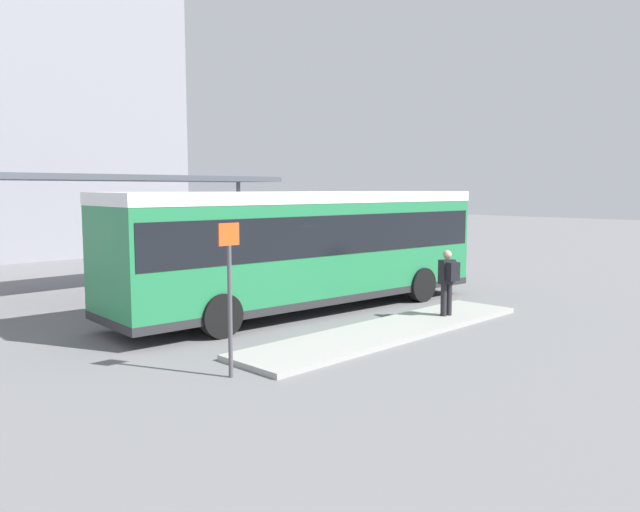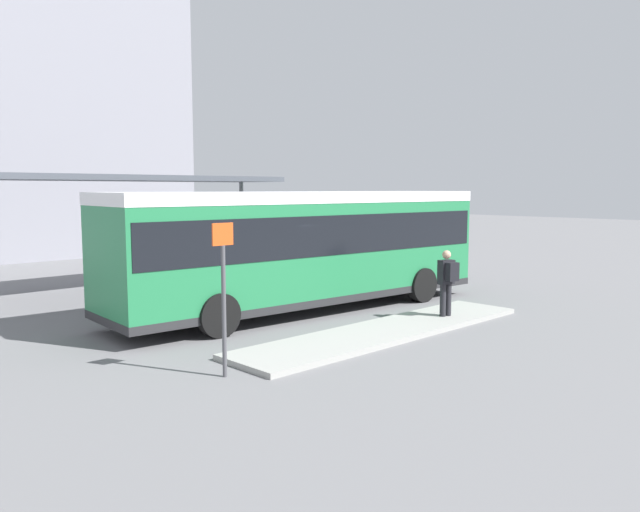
{
  "view_description": "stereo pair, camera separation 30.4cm",
  "coord_description": "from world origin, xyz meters",
  "px_view_note": "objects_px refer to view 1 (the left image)",
  "views": [
    {
      "loc": [
        -11.9,
        -12.46,
        3.41
      ],
      "look_at": [
        0.57,
        0.0,
        1.49
      ],
      "focal_mm": 35.0,
      "sensor_mm": 36.0,
      "label": 1
    },
    {
      "loc": [
        -11.68,
        -12.67,
        3.41
      ],
      "look_at": [
        0.57,
        0.0,
        1.49
      ],
      "focal_mm": 35.0,
      "sensor_mm": 36.0,
      "label": 2
    }
  ],
  "objects_px": {
    "bicycle_white": "(443,268)",
    "bicycle_blue": "(407,264)",
    "bicycle_yellow": "(426,266)",
    "bicycle_black": "(395,262)",
    "potted_planter_near_shelter": "(148,280)",
    "platform_sign": "(230,292)",
    "pedestrian_waiting": "(448,278)",
    "city_bus": "(306,242)",
    "potted_planter_far_side": "(277,269)"
  },
  "relations": [
    {
      "from": "bicycle_white",
      "to": "bicycle_blue",
      "type": "xyz_separation_m",
      "value": [
        0.0,
        1.7,
        0.02
      ]
    },
    {
      "from": "bicycle_white",
      "to": "bicycle_yellow",
      "type": "distance_m",
      "value": 0.86
    },
    {
      "from": "bicycle_black",
      "to": "potted_planter_near_shelter",
      "type": "xyz_separation_m",
      "value": [
        -10.95,
        0.81,
        0.28
      ]
    },
    {
      "from": "bicycle_white",
      "to": "platform_sign",
      "type": "distance_m",
      "value": 14.29
    },
    {
      "from": "bicycle_white",
      "to": "platform_sign",
      "type": "bearing_deg",
      "value": -78.91
    },
    {
      "from": "platform_sign",
      "to": "pedestrian_waiting",
      "type": "bearing_deg",
      "value": -0.12
    },
    {
      "from": "city_bus",
      "to": "bicycle_blue",
      "type": "xyz_separation_m",
      "value": [
        8.23,
        2.69,
        -1.55
      ]
    },
    {
      "from": "bicycle_yellow",
      "to": "bicycle_blue",
      "type": "xyz_separation_m",
      "value": [
        -0.11,
        0.85,
        0.01
      ]
    },
    {
      "from": "bicycle_blue",
      "to": "potted_planter_far_side",
      "type": "xyz_separation_m",
      "value": [
        -6.1,
        0.99,
        0.25
      ]
    },
    {
      "from": "pedestrian_waiting",
      "to": "platform_sign",
      "type": "height_order",
      "value": "platform_sign"
    },
    {
      "from": "bicycle_white",
      "to": "bicycle_black",
      "type": "distance_m",
      "value": 2.57
    },
    {
      "from": "bicycle_black",
      "to": "pedestrian_waiting",
      "type": "bearing_deg",
      "value": 130.16
    },
    {
      "from": "bicycle_black",
      "to": "potted_planter_far_side",
      "type": "bearing_deg",
      "value": 82.82
    },
    {
      "from": "potted_planter_near_shelter",
      "to": "bicycle_yellow",
      "type": "bearing_deg",
      "value": -13.11
    },
    {
      "from": "potted_planter_near_shelter",
      "to": "potted_planter_far_side",
      "type": "relative_size",
      "value": 1.04
    },
    {
      "from": "bicycle_yellow",
      "to": "potted_planter_far_side",
      "type": "height_order",
      "value": "potted_planter_far_side"
    },
    {
      "from": "potted_planter_near_shelter",
      "to": "city_bus",
      "type": "bearing_deg",
      "value": -60.67
    },
    {
      "from": "bicycle_yellow",
      "to": "potted_planter_near_shelter",
      "type": "height_order",
      "value": "potted_planter_near_shelter"
    },
    {
      "from": "bicycle_blue",
      "to": "bicycle_black",
      "type": "height_order",
      "value": "bicycle_blue"
    },
    {
      "from": "bicycle_black",
      "to": "bicycle_yellow",
      "type": "bearing_deg",
      "value": 168.72
    },
    {
      "from": "bicycle_white",
      "to": "potted_planter_far_side",
      "type": "height_order",
      "value": "potted_planter_far_side"
    },
    {
      "from": "city_bus",
      "to": "bicycle_yellow",
      "type": "bearing_deg",
      "value": 16.53
    },
    {
      "from": "bicycle_white",
      "to": "bicycle_yellow",
      "type": "bearing_deg",
      "value": 164.84
    },
    {
      "from": "platform_sign",
      "to": "potted_planter_near_shelter",
      "type": "bearing_deg",
      "value": 70.31
    },
    {
      "from": "pedestrian_waiting",
      "to": "potted_planter_near_shelter",
      "type": "xyz_separation_m",
      "value": [
        -4.12,
        7.91,
        -0.45
      ]
    },
    {
      "from": "bicycle_blue",
      "to": "potted_planter_near_shelter",
      "type": "distance_m",
      "value": 10.81
    },
    {
      "from": "city_bus",
      "to": "bicycle_blue",
      "type": "distance_m",
      "value": 8.8
    },
    {
      "from": "bicycle_black",
      "to": "potted_planter_near_shelter",
      "type": "relative_size",
      "value": 1.38
    },
    {
      "from": "potted_planter_far_side",
      "to": "platform_sign",
      "type": "distance_m",
      "value": 10.38
    },
    {
      "from": "potted_planter_near_shelter",
      "to": "platform_sign",
      "type": "xyz_separation_m",
      "value": [
        -2.83,
        -7.89,
        0.9
      ]
    },
    {
      "from": "pedestrian_waiting",
      "to": "bicycle_blue",
      "type": "xyz_separation_m",
      "value": [
        6.56,
        6.25,
        -0.72
      ]
    },
    {
      "from": "bicycle_yellow",
      "to": "bicycle_blue",
      "type": "relative_size",
      "value": 0.97
    },
    {
      "from": "city_bus",
      "to": "pedestrian_waiting",
      "type": "relative_size",
      "value": 6.75
    },
    {
      "from": "potted_planter_far_side",
      "to": "platform_sign",
      "type": "height_order",
      "value": "platform_sign"
    },
    {
      "from": "city_bus",
      "to": "pedestrian_waiting",
      "type": "distance_m",
      "value": 4.02
    },
    {
      "from": "platform_sign",
      "to": "bicycle_blue",
      "type": "bearing_deg",
      "value": 24.78
    },
    {
      "from": "pedestrian_waiting",
      "to": "bicycle_blue",
      "type": "bearing_deg",
      "value": -33.89
    },
    {
      "from": "bicycle_yellow",
      "to": "bicycle_blue",
      "type": "distance_m",
      "value": 0.86
    },
    {
      "from": "pedestrian_waiting",
      "to": "bicycle_black",
      "type": "bearing_deg",
      "value": -31.4
    },
    {
      "from": "potted_planter_far_side",
      "to": "pedestrian_waiting",
      "type": "bearing_deg",
      "value": -93.63
    },
    {
      "from": "bicycle_white",
      "to": "bicycle_blue",
      "type": "height_order",
      "value": "bicycle_blue"
    },
    {
      "from": "bicycle_black",
      "to": "bicycle_white",
      "type": "bearing_deg",
      "value": 167.93
    },
    {
      "from": "bicycle_yellow",
      "to": "platform_sign",
      "type": "relative_size",
      "value": 0.61
    },
    {
      "from": "bicycle_black",
      "to": "bicycle_blue",
      "type": "bearing_deg",
      "value": 156.31
    },
    {
      "from": "potted_planter_far_side",
      "to": "city_bus",
      "type": "bearing_deg",
      "value": -120.09
    },
    {
      "from": "pedestrian_waiting",
      "to": "bicycle_black",
      "type": "height_order",
      "value": "pedestrian_waiting"
    },
    {
      "from": "bicycle_blue",
      "to": "potted_planter_far_side",
      "type": "distance_m",
      "value": 6.18
    },
    {
      "from": "pedestrian_waiting",
      "to": "potted_planter_near_shelter",
      "type": "relative_size",
      "value": 1.36
    },
    {
      "from": "potted_planter_near_shelter",
      "to": "potted_planter_far_side",
      "type": "height_order",
      "value": "potted_planter_near_shelter"
    },
    {
      "from": "bicycle_black",
      "to": "potted_planter_near_shelter",
      "type": "height_order",
      "value": "potted_planter_near_shelter"
    }
  ]
}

